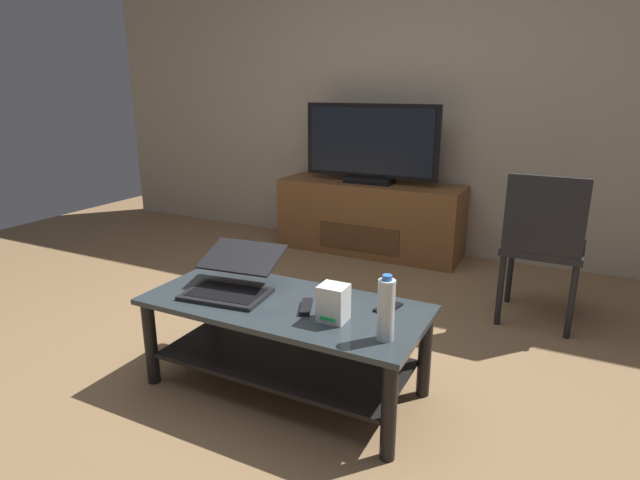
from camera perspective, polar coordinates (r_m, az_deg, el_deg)
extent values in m
plane|color=olive|center=(2.62, -5.79, -14.97)|extent=(7.68, 7.68, 0.00)
cube|color=#B2A38C|center=(4.47, 11.41, 16.71)|extent=(6.40, 0.12, 2.80)
cube|color=#2D383D|center=(2.34, -4.02, -7.16)|extent=(1.28, 0.58, 0.03)
cube|color=black|center=(2.47, -3.89, -12.95)|extent=(1.13, 0.51, 0.02)
cylinder|color=black|center=(2.61, -18.19, -10.74)|extent=(0.06, 0.06, 0.41)
cylinder|color=black|center=(2.04, 7.62, -18.26)|extent=(0.06, 0.06, 0.41)
cylinder|color=black|center=(2.93, -11.59, -7.15)|extent=(0.06, 0.06, 0.41)
cylinder|color=black|center=(2.43, 11.49, -12.27)|extent=(0.06, 0.06, 0.41)
cube|color=brown|center=(4.40, 5.48, 2.50)|extent=(1.55, 0.47, 0.60)
cube|color=#55351C|center=(4.22, 4.24, 0.22)|extent=(0.70, 0.01, 0.21)
cube|color=black|center=(4.32, 5.50, 6.62)|extent=(0.40, 0.20, 0.05)
cube|color=black|center=(4.27, 5.62, 10.85)|extent=(1.13, 0.04, 0.59)
cube|color=black|center=(4.25, 5.50, 10.82)|extent=(1.05, 0.01, 0.53)
cube|color=black|center=(3.32, 23.43, -0.78)|extent=(0.45, 0.45, 0.04)
cube|color=black|center=(3.07, 23.56, 2.28)|extent=(0.42, 0.04, 0.46)
cylinder|color=black|center=(3.56, 26.31, -4.03)|extent=(0.04, 0.04, 0.43)
cylinder|color=black|center=(3.58, 20.26, -3.19)|extent=(0.04, 0.04, 0.43)
cylinder|color=black|center=(3.21, 26.01, -6.20)|extent=(0.04, 0.04, 0.43)
cylinder|color=black|center=(3.23, 19.28, -5.25)|extent=(0.04, 0.04, 0.43)
cube|color=black|center=(2.44, -10.32, -5.89)|extent=(0.41, 0.30, 0.02)
cube|color=black|center=(2.43, -10.33, -5.67)|extent=(0.35, 0.24, 0.00)
cube|color=black|center=(2.53, -8.56, -1.81)|extent=(0.40, 0.29, 0.09)
cube|color=silver|center=(2.53, -8.60, -1.86)|extent=(0.36, 0.25, 0.07)
cube|color=white|center=(2.14, 1.49, -6.96)|extent=(0.11, 0.10, 0.15)
cube|color=#19D84C|center=(2.11, 0.85, -8.72)|extent=(0.07, 0.00, 0.01)
cylinder|color=silver|center=(1.98, 7.30, -7.68)|extent=(0.07, 0.07, 0.24)
cylinder|color=blue|center=(1.93, 7.44, -4.13)|extent=(0.04, 0.04, 0.02)
cube|color=black|center=(2.29, 7.53, -7.38)|extent=(0.10, 0.15, 0.01)
cube|color=black|center=(2.26, -1.55, -7.39)|extent=(0.10, 0.16, 0.02)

